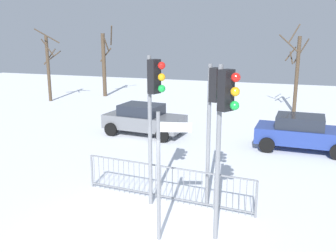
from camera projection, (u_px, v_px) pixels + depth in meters
name	position (u px, v px, depth m)	size (l,w,h in m)	color
ground_plane	(137.00, 240.00, 9.15)	(60.00, 60.00, 0.00)	white
traffic_light_foreground_right	(214.00, 104.00, 10.23)	(0.55, 0.37, 4.04)	slate
traffic_light_mid_right	(154.00, 98.00, 10.25)	(0.55, 0.37, 4.25)	slate
traffic_light_foreground_left	(224.00, 116.00, 8.39)	(0.51, 0.42, 4.18)	slate
direction_sign_post	(161.00, 171.00, 8.77)	(0.77, 0.26, 3.14)	slate
pedestrian_guard_railing	(167.00, 183.00, 11.16)	(5.26, 0.58, 1.07)	slate
car_blue_far	(302.00, 132.00, 15.92)	(3.86, 2.04, 1.47)	navy
car_grey_trailing	(144.00, 119.00, 18.33)	(3.95, 2.25, 1.47)	slate
bare_tree_left	(296.00, 71.00, 22.88)	(1.76, 1.95, 5.28)	#473828
bare_tree_centre	(48.00, 66.00, 26.77)	(1.90, 1.92, 5.04)	#473828
bare_tree_right	(104.00, 63.00, 28.82)	(1.44, 1.25, 5.26)	#473828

